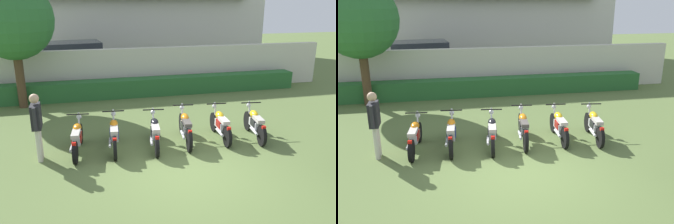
{
  "view_description": "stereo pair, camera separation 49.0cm",
  "coord_description": "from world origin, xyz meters",
  "views": [
    {
      "loc": [
        -2.32,
        -7.29,
        3.98
      ],
      "look_at": [
        0.0,
        2.07,
        0.87
      ],
      "focal_mm": 38.3,
      "sensor_mm": 36.0,
      "label": 1
    },
    {
      "loc": [
        -1.84,
        -7.4,
        3.98
      ],
      "look_at": [
        0.0,
        2.07,
        0.87
      ],
      "focal_mm": 38.3,
      "sensor_mm": 36.0,
      "label": 2
    }
  ],
  "objects": [
    {
      "name": "motorcycle_in_row_0",
      "position": [
        -2.53,
        1.79,
        0.44
      ],
      "size": [
        0.6,
        1.89,
        0.95
      ],
      "rotation": [
        0.0,
        0.0,
        1.46
      ],
      "color": "black",
      "rests_on": "ground"
    },
    {
      "name": "motorcycle_in_row_1",
      "position": [
        -1.56,
        1.78,
        0.45
      ],
      "size": [
        0.6,
        1.92,
        0.97
      ],
      "rotation": [
        0.0,
        0.0,
        1.49
      ],
      "color": "black",
      "rests_on": "ground"
    },
    {
      "name": "tree_near_inspector",
      "position": [
        -4.5,
        6.57,
        3.2
      ],
      "size": [
        2.84,
        2.84,
        4.64
      ],
      "color": "#4C3823",
      "rests_on": "ground"
    },
    {
      "name": "hedge_row",
      "position": [
        0.0,
        7.13,
        0.37
      ],
      "size": [
        13.92,
        0.7,
        0.74
      ],
      "primitive_type": "cube",
      "color": "#28602D",
      "rests_on": "ground"
    },
    {
      "name": "compound_wall",
      "position": [
        0.0,
        7.83,
        0.95
      ],
      "size": [
        17.4,
        0.3,
        1.91
      ],
      "primitive_type": "cube",
      "color": "beige",
      "rests_on": "ground"
    },
    {
      "name": "ground",
      "position": [
        0.0,
        0.0,
        0.0
      ],
      "size": [
        60.0,
        60.0,
        0.0
      ],
      "primitive_type": "plane",
      "color": "#566B38"
    },
    {
      "name": "motorcycle_in_row_2",
      "position": [
        -0.46,
        1.7,
        0.44
      ],
      "size": [
        0.6,
        1.9,
        0.95
      ],
      "rotation": [
        0.0,
        0.0,
        1.44
      ],
      "color": "black",
      "rests_on": "ground"
    },
    {
      "name": "motorcycle_in_row_5",
      "position": [
        2.53,
        1.68,
        0.45
      ],
      "size": [
        0.6,
        1.84,
        0.96
      ],
      "rotation": [
        0.0,
        0.0,
        1.43
      ],
      "color": "black",
      "rests_on": "ground"
    },
    {
      "name": "motorcycle_in_row_3",
      "position": [
        0.45,
        1.84,
        0.46
      ],
      "size": [
        0.6,
        1.96,
        0.98
      ],
      "rotation": [
        0.0,
        0.0,
        1.44
      ],
      "color": "black",
      "rests_on": "ground"
    },
    {
      "name": "parked_car",
      "position": [
        -2.5,
        10.85,
        0.94
      ],
      "size": [
        4.69,
        2.52,
        1.89
      ],
      "rotation": [
        0.0,
        0.0,
        0.12
      ],
      "color": "black",
      "rests_on": "ground"
    },
    {
      "name": "motorcycle_in_row_4",
      "position": [
        1.52,
        1.84,
        0.44
      ],
      "size": [
        0.6,
        1.85,
        0.95
      ],
      "rotation": [
        0.0,
        0.0,
        1.5
      ],
      "color": "black",
      "rests_on": "ground"
    },
    {
      "name": "inspector_person",
      "position": [
        -3.47,
        1.59,
        1.04
      ],
      "size": [
        0.23,
        0.69,
        1.74
      ],
      "color": "beige",
      "rests_on": "ground"
    }
  ]
}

